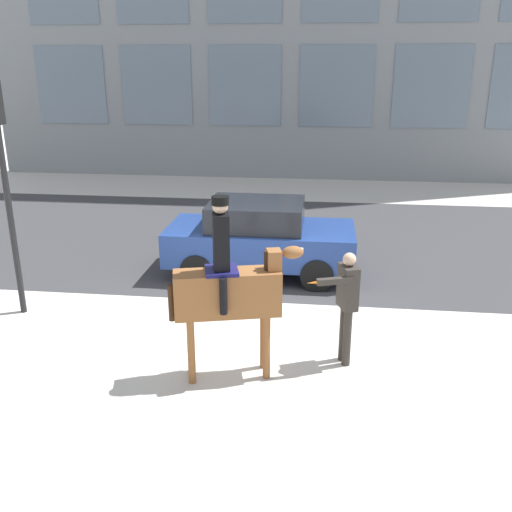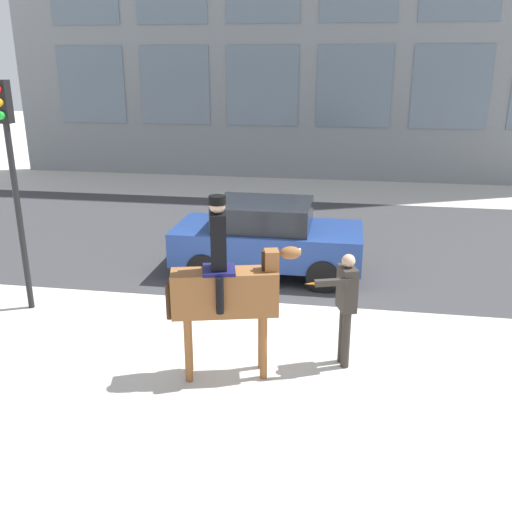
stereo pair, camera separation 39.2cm
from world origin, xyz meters
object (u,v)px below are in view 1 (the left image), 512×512
(pedestrian_bystander, at_px, (347,300))
(street_car_near_lane, at_px, (260,237))
(mounted_horse_lead, at_px, (229,288))
(traffic_light, at_px, (2,164))

(pedestrian_bystander, distance_m, street_car_near_lane, 4.17)
(mounted_horse_lead, relative_size, traffic_light, 0.66)
(mounted_horse_lead, xyz_separation_m, traffic_light, (-4.25, 1.76, 1.39))
(mounted_horse_lead, xyz_separation_m, pedestrian_bystander, (1.70, 0.57, -0.34))
(street_car_near_lane, bearing_deg, mounted_horse_lead, -89.30)
(street_car_near_lane, height_order, traffic_light, traffic_light)
(pedestrian_bystander, xyz_separation_m, street_car_near_lane, (-1.75, 3.78, -0.23))
(street_car_near_lane, xyz_separation_m, traffic_light, (-4.20, -2.59, 1.96))
(pedestrian_bystander, bearing_deg, mounted_horse_lead, -0.19)
(mounted_horse_lead, bearing_deg, traffic_light, 143.27)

